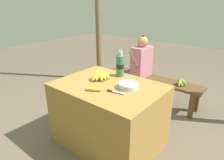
{
  "coord_description": "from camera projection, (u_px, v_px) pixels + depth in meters",
  "views": [
    {
      "loc": [
        1.23,
        -1.47,
        1.54
      ],
      "look_at": [
        0.01,
        0.05,
        0.76
      ],
      "focal_mm": 32.0,
      "sensor_mm": 36.0,
      "label": 1
    }
  ],
  "objects": [
    {
      "name": "serving_bowl",
      "position": [
        128.0,
        85.0,
        2.0
      ],
      "size": [
        0.21,
        0.21,
        0.05
      ],
      "color": "silver",
      "rests_on": "market_counter"
    },
    {
      "name": "ground_plane",
      "position": [
        109.0,
        141.0,
        2.35
      ],
      "size": [
        12.0,
        12.0,
        0.0
      ],
      "primitive_type": "plane",
      "color": "brown"
    },
    {
      "name": "knife",
      "position": [
        113.0,
        91.0,
        1.91
      ],
      "size": [
        0.18,
        0.06,
        0.02
      ],
      "rotation": [
        0.0,
        0.0,
        0.23
      ],
      "color": "#BCBCC1",
      "rests_on": "market_counter"
    },
    {
      "name": "banana_bunch_ripe",
      "position": [
        101.0,
        74.0,
        2.2
      ],
      "size": [
        0.16,
        0.26,
        0.13
      ],
      "color": "#4C381E",
      "rests_on": "market_counter"
    },
    {
      "name": "market_counter",
      "position": [
        109.0,
        115.0,
        2.22
      ],
      "size": [
        1.1,
        0.81,
        0.72
      ],
      "color": "olive",
      "rests_on": "ground_plane"
    },
    {
      "name": "support_post_near",
      "position": [
        98.0,
        13.0,
        3.74
      ],
      "size": [
        0.1,
        0.1,
        2.65
      ],
      "color": "brown",
      "rests_on": "ground_plane"
    },
    {
      "name": "wooden_bench",
      "position": [
        152.0,
        82.0,
        3.19
      ],
      "size": [
        1.57,
        0.32,
        0.4
      ],
      "color": "brown",
      "rests_on": "ground_plane"
    },
    {
      "name": "banana_bunch_green",
      "position": [
        181.0,
        81.0,
        2.87
      ],
      "size": [
        0.15,
        0.24,
        0.12
      ],
      "color": "#4C381E",
      "rests_on": "wooden_bench"
    },
    {
      "name": "water_bottle",
      "position": [
        120.0,
        65.0,
        2.28
      ],
      "size": [
        0.09,
        0.09,
        0.33
      ],
      "color": "#337556",
      "rests_on": "market_counter"
    },
    {
      "name": "seated_vendor",
      "position": [
        139.0,
        64.0,
        3.21
      ],
      "size": [
        0.42,
        0.4,
        1.05
      ],
      "rotation": [
        0.0,
        0.0,
        3.07
      ],
      "color": "#564C60",
      "rests_on": "ground_plane"
    },
    {
      "name": "loose_banana_front",
      "position": [
        93.0,
        89.0,
        1.93
      ],
      "size": [
        0.16,
        0.12,
        0.04
      ],
      "rotation": [
        0.0,
        0.0,
        0.53
      ],
      "color": "gold",
      "rests_on": "market_counter"
    }
  ]
}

